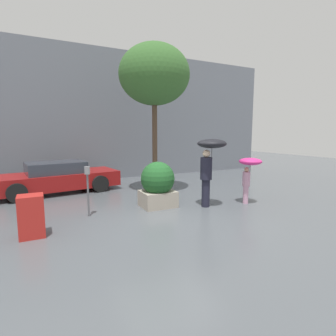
{
  "coord_description": "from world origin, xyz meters",
  "views": [
    {
      "loc": [
        -2.94,
        -5.94,
        2.19
      ],
      "look_at": [
        0.82,
        1.6,
        1.05
      ],
      "focal_mm": 28.0,
      "sensor_mm": 36.0,
      "label": 1
    }
  ],
  "objects_px": {
    "parked_car_near": "(56,178)",
    "newspaper_box": "(31,216)",
    "parking_meter": "(88,181)",
    "person_child": "(249,168)",
    "street_tree": "(154,75)",
    "planter_box": "(158,184)",
    "person_adult": "(209,157)"
  },
  "relations": [
    {
      "from": "street_tree",
      "to": "parked_car_near",
      "type": "bearing_deg",
      "value": 154.65
    },
    {
      "from": "parked_car_near",
      "to": "newspaper_box",
      "type": "xyz_separation_m",
      "value": [
        -0.76,
        -4.3,
        -0.09
      ]
    },
    {
      "from": "person_child",
      "to": "street_tree",
      "type": "xyz_separation_m",
      "value": [
        -1.92,
        2.8,
        3.07
      ]
    },
    {
      "from": "person_adult",
      "to": "newspaper_box",
      "type": "xyz_separation_m",
      "value": [
        -4.65,
        -0.2,
        -1.03
      ]
    },
    {
      "from": "person_adult",
      "to": "planter_box",
      "type": "bearing_deg",
      "value": -161.09
    },
    {
      "from": "parked_car_near",
      "to": "parking_meter",
      "type": "height_order",
      "value": "parking_meter"
    },
    {
      "from": "person_child",
      "to": "street_tree",
      "type": "height_order",
      "value": "street_tree"
    },
    {
      "from": "parking_meter",
      "to": "person_child",
      "type": "bearing_deg",
      "value": -11.39
    },
    {
      "from": "parked_car_near",
      "to": "parking_meter",
      "type": "xyz_separation_m",
      "value": [
        0.56,
        -3.42,
        0.41
      ]
    },
    {
      "from": "street_tree",
      "to": "newspaper_box",
      "type": "height_order",
      "value": "street_tree"
    },
    {
      "from": "planter_box",
      "to": "parking_meter",
      "type": "distance_m",
      "value": 2.03
    },
    {
      "from": "planter_box",
      "to": "parked_car_near",
      "type": "bearing_deg",
      "value": 127.23
    },
    {
      "from": "planter_box",
      "to": "person_child",
      "type": "distance_m",
      "value": 2.84
    },
    {
      "from": "person_child",
      "to": "street_tree",
      "type": "distance_m",
      "value": 4.58
    },
    {
      "from": "person_child",
      "to": "parking_meter",
      "type": "xyz_separation_m",
      "value": [
        -4.64,
        0.94,
        -0.17
      ]
    },
    {
      "from": "person_adult",
      "to": "parked_car_near",
      "type": "distance_m",
      "value": 5.74
    },
    {
      "from": "newspaper_box",
      "to": "street_tree",
      "type": "bearing_deg",
      "value": 34.19
    },
    {
      "from": "parked_car_near",
      "to": "person_adult",
      "type": "bearing_deg",
      "value": -144.26
    },
    {
      "from": "person_adult",
      "to": "parking_meter",
      "type": "xyz_separation_m",
      "value": [
        -3.34,
        0.68,
        -0.54
      ]
    },
    {
      "from": "planter_box",
      "to": "street_tree",
      "type": "xyz_separation_m",
      "value": [
        0.71,
        1.83,
        3.52
      ]
    },
    {
      "from": "planter_box",
      "to": "street_tree",
      "type": "bearing_deg",
      "value": 68.68
    },
    {
      "from": "newspaper_box",
      "to": "planter_box",
      "type": "bearing_deg",
      "value": 15.41
    },
    {
      "from": "person_adult",
      "to": "parking_meter",
      "type": "bearing_deg",
      "value": -144.24
    },
    {
      "from": "parked_car_near",
      "to": "newspaper_box",
      "type": "distance_m",
      "value": 4.37
    },
    {
      "from": "person_child",
      "to": "street_tree",
      "type": "bearing_deg",
      "value": -177.97
    },
    {
      "from": "street_tree",
      "to": "parking_meter",
      "type": "height_order",
      "value": "street_tree"
    },
    {
      "from": "street_tree",
      "to": "parking_meter",
      "type": "relative_size",
      "value": 3.99
    },
    {
      "from": "person_adult",
      "to": "parked_car_near",
      "type": "height_order",
      "value": "person_adult"
    },
    {
      "from": "parked_car_near",
      "to": "newspaper_box",
      "type": "relative_size",
      "value": 5.04
    },
    {
      "from": "person_adult",
      "to": "parked_car_near",
      "type": "bearing_deg",
      "value": -179.13
    },
    {
      "from": "person_adult",
      "to": "parked_car_near",
      "type": "xyz_separation_m",
      "value": [
        -3.9,
        4.1,
        -0.95
      ]
    },
    {
      "from": "person_adult",
      "to": "street_tree",
      "type": "height_order",
      "value": "street_tree"
    }
  ]
}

